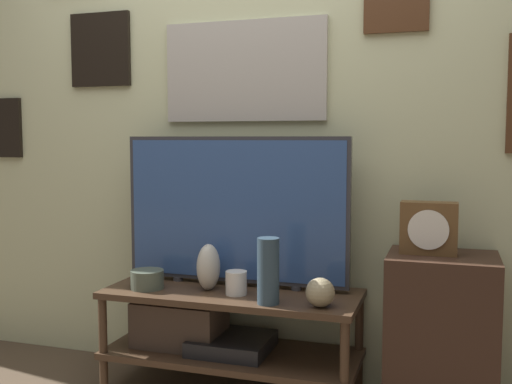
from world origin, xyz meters
TOP-DOWN VIEW (x-y plane):
  - wall_back at (-0.00, 0.56)m, footprint 6.40×0.08m
  - media_console at (-0.09, 0.27)m, footprint 1.19×0.47m
  - television at (-0.02, 0.38)m, footprint 1.11×0.05m
  - vase_wide_bowl at (-0.40, 0.19)m, footprint 0.16×0.16m
  - vase_urn_stoneware at (-0.11, 0.26)m, footprint 0.11×0.14m
  - vase_round_glass at (0.45, 0.14)m, footprint 0.12×0.12m
  - vase_tall_ceramic at (0.23, 0.12)m, footprint 0.10×0.10m
  - candle_jar at (0.04, 0.22)m, footprint 0.10×0.10m
  - side_table at (0.94, 0.32)m, footprint 0.46×0.37m
  - mantel_clock at (0.88, 0.33)m, footprint 0.24×0.11m

SIDE VIEW (x-z plane):
  - media_console at x=-0.09m, z-range 0.06..0.55m
  - side_table at x=0.94m, z-range 0.00..0.71m
  - vase_wide_bowl at x=-0.40m, z-range 0.49..0.58m
  - candle_jar at x=0.04m, z-range 0.49..0.60m
  - vase_round_glass at x=0.45m, z-range 0.49..0.61m
  - vase_urn_stoneware at x=-0.11m, z-range 0.49..0.71m
  - vase_tall_ceramic at x=0.23m, z-range 0.49..0.77m
  - mantel_clock at x=0.88m, z-range 0.71..0.93m
  - television at x=-0.02m, z-range 0.50..1.22m
  - wall_back at x=0.00m, z-range 0.01..2.71m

